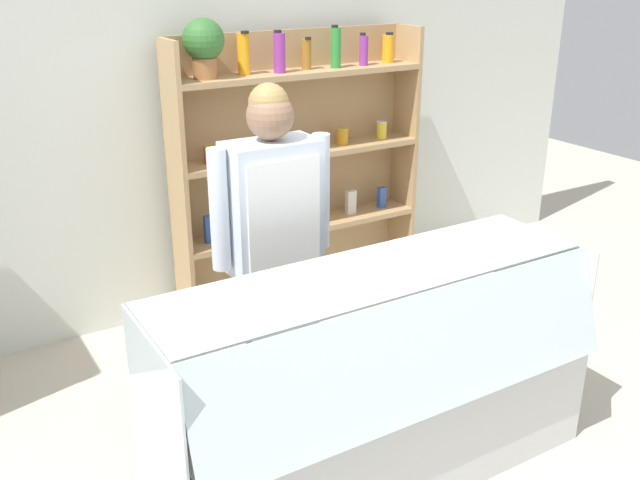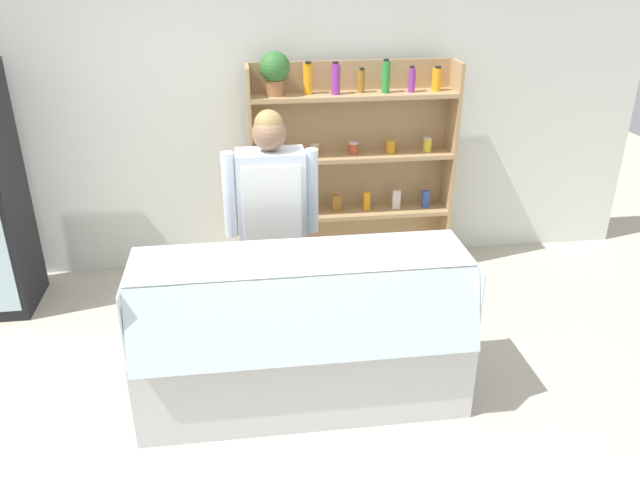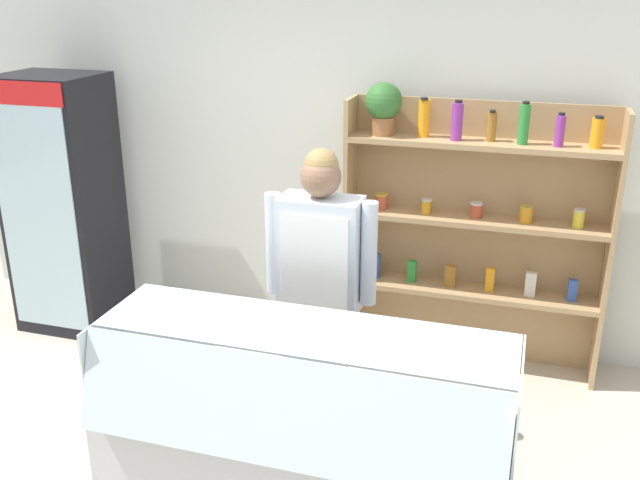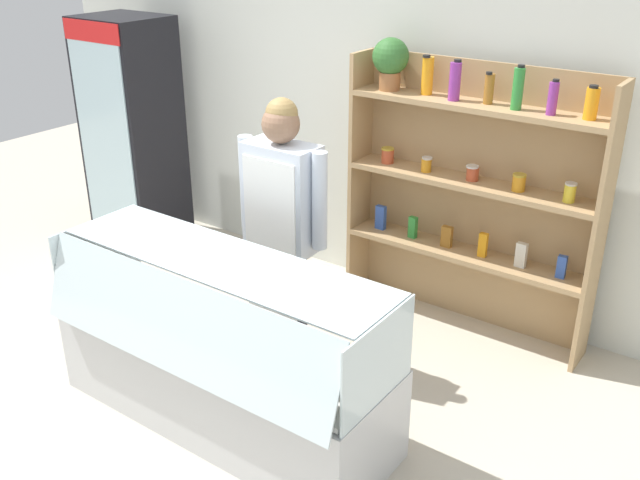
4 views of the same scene
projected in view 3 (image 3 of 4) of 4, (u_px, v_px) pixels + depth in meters
The scene contains 5 objects.
back_wall at pixel (376, 159), 5.09m from camera, with size 6.80×0.10×2.70m, color silver.
drinks_fridge at pixel (64, 205), 5.34m from camera, with size 0.70×0.60×1.93m.
shelving_unit at pixel (466, 216), 4.76m from camera, with size 1.73×0.29×1.93m.
deli_display_case at pixel (301, 457), 3.57m from camera, with size 2.02×0.73×1.01m.
shop_clerk at pixel (320, 270), 4.00m from camera, with size 0.64×0.25×1.72m.
Camera 3 is at (1.08, -2.80, 2.58)m, focal length 40.00 mm.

